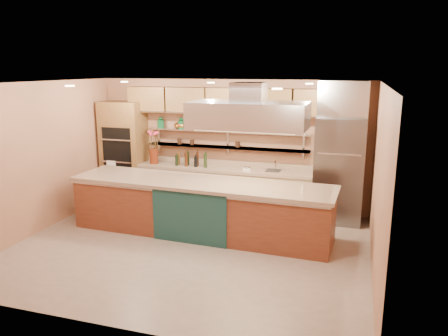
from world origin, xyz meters
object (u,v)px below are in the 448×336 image
(island, at_px, (201,207))
(refrigerator, at_px, (339,170))
(green_canister, at_px, (210,125))
(copper_kettle, at_px, (178,126))
(kitchen_scale, at_px, (247,168))
(flower_vase, at_px, (154,156))

(island, bearing_deg, refrigerator, 33.63)
(island, distance_m, green_canister, 2.16)
(refrigerator, relative_size, copper_kettle, 13.20)
(island, bearing_deg, kitchen_scale, 72.80)
(flower_vase, bearing_deg, island, -41.63)
(island, bearing_deg, flower_vase, 140.79)
(refrigerator, bearing_deg, flower_vase, 179.86)
(kitchen_scale, bearing_deg, flower_vase, -166.60)
(kitchen_scale, xyz_separation_m, copper_kettle, (-1.66, 0.22, 0.80))
(island, relative_size, flower_vase, 14.25)
(refrigerator, xyz_separation_m, island, (-2.40, -1.45, -0.55))
(island, bearing_deg, green_canister, 104.88)
(kitchen_scale, bearing_deg, refrigerator, 13.10)
(green_canister, bearing_deg, island, -77.54)
(copper_kettle, height_order, green_canister, green_canister)
(refrigerator, height_order, green_canister, refrigerator)
(island, xyz_separation_m, flower_vase, (-1.64, 1.46, 0.60))
(refrigerator, distance_m, flower_vase, 4.04)
(refrigerator, xyz_separation_m, flower_vase, (-4.04, 0.01, 0.05))
(flower_vase, bearing_deg, green_canister, 9.80)
(copper_kettle, relative_size, green_canister, 0.80)
(green_canister, bearing_deg, kitchen_scale, -13.85)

